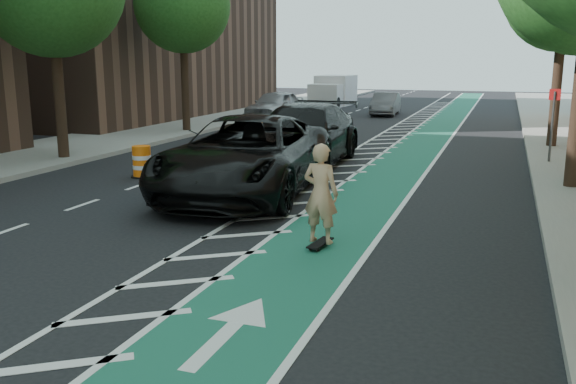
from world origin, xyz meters
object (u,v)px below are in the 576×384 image
at_px(suv_far, 302,135).
at_px(barrel_a, 142,162).
at_px(skateboarder, 321,194).
at_px(suv_near, 247,156).

height_order(suv_far, barrel_a, suv_far).
height_order(skateboarder, suv_near, suv_near).
xyz_separation_m(skateboarder, suv_far, (-3.10, 8.28, -0.04)).
relative_size(suv_near, suv_far, 1.05).
distance_m(suv_near, barrel_a, 3.97).
bearing_deg(suv_near, skateboarder, -56.06).
bearing_deg(suv_near, barrel_a, 159.96).
xyz_separation_m(skateboarder, suv_near, (-3.10, 3.81, -0.03)).
bearing_deg(suv_far, suv_near, -91.91).
relative_size(skateboarder, suv_far, 0.27).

